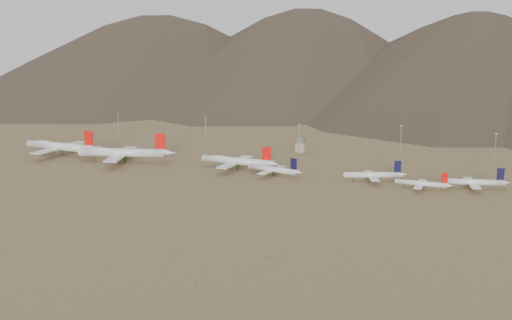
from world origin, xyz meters
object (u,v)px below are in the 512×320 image
at_px(widebody_west, 61,146).
at_px(narrowbody_a, 274,169).
at_px(widebody_centre, 123,153).
at_px(narrowbody_b, 374,175).
at_px(widebody_east, 237,161).
at_px(control_tower, 301,146).

height_order(widebody_west, narrowbody_a, widebody_west).
bearing_deg(widebody_centre, narrowbody_b, -13.93).
height_order(widebody_west, widebody_east, widebody_west).
xyz_separation_m(widebody_west, control_tower, (184.32, 88.65, -2.63)).
xyz_separation_m(widebody_centre, narrowbody_b, (200.23, 9.44, -3.36)).
xyz_separation_m(widebody_east, narrowbody_a, (33.90, -10.08, -1.76)).
bearing_deg(widebody_centre, control_tower, 21.29).
distance_m(narrowbody_a, control_tower, 93.81).
height_order(narrowbody_b, control_tower, narrowbody_b).
bearing_deg(narrowbody_b, control_tower, 112.39).
bearing_deg(narrowbody_b, widebody_west, 159.71).
bearing_deg(narrowbody_a, widebody_west, -170.43).
relative_size(widebody_west, control_tower, 6.47).
xyz_separation_m(widebody_west, widebody_centre, (64.33, -4.83, 0.29)).
bearing_deg(narrowbody_a, control_tower, 106.17).
bearing_deg(narrowbody_a, widebody_centre, -168.99).
height_order(widebody_west, widebody_centre, widebody_centre).
height_order(widebody_east, control_tower, widebody_east).
distance_m(widebody_centre, widebody_east, 95.11).
distance_m(widebody_centre, narrowbody_a, 128.50).
bearing_deg(widebody_east, widebody_west, -176.36).
height_order(widebody_east, narrowbody_a, widebody_east).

